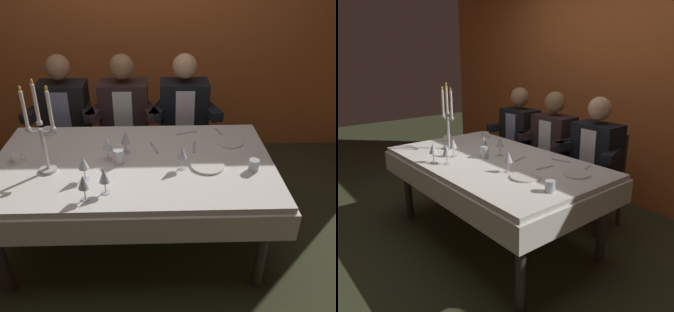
% 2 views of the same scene
% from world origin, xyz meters
% --- Properties ---
extents(ground_plane, '(12.00, 12.00, 0.00)m').
position_xyz_m(ground_plane, '(0.00, 0.00, 0.00)').
color(ground_plane, '#343922').
extents(back_wall, '(6.00, 0.12, 2.70)m').
position_xyz_m(back_wall, '(0.00, 1.66, 1.35)').
color(back_wall, '#CF662F').
rests_on(back_wall, ground_plane).
extents(dining_table, '(1.94, 1.14, 0.74)m').
position_xyz_m(dining_table, '(0.00, 0.00, 0.62)').
color(dining_table, white).
rests_on(dining_table, ground_plane).
extents(candelabra, '(0.19, 0.11, 0.62)m').
position_xyz_m(candelabra, '(-0.54, -0.11, 1.00)').
color(candelabra, silver).
rests_on(candelabra, dining_table).
extents(dinner_plate_0, '(0.22, 0.22, 0.01)m').
position_xyz_m(dinner_plate_0, '(0.50, -0.09, 0.75)').
color(dinner_plate_0, white).
rests_on(dinner_plate_0, dining_table).
extents(dinner_plate_1, '(0.21, 0.21, 0.01)m').
position_xyz_m(dinner_plate_1, '(0.70, 0.24, 0.75)').
color(dinner_plate_1, white).
rests_on(dinner_plate_1, dining_table).
extents(wine_glass_0, '(0.07, 0.07, 0.16)m').
position_xyz_m(wine_glass_0, '(0.33, -0.11, 0.86)').
color(wine_glass_0, silver).
rests_on(wine_glass_0, dining_table).
extents(wine_glass_1, '(0.07, 0.07, 0.16)m').
position_xyz_m(wine_glass_1, '(-0.14, -0.37, 0.85)').
color(wine_glass_1, silver).
rests_on(wine_glass_1, dining_table).
extents(wine_glass_2, '(0.07, 0.07, 0.16)m').
position_xyz_m(wine_glass_2, '(-0.25, -0.43, 0.86)').
color(wine_glass_2, silver).
rests_on(wine_glass_2, dining_table).
extents(wine_glass_3, '(0.07, 0.07, 0.16)m').
position_xyz_m(wine_glass_3, '(-0.05, 0.12, 0.85)').
color(wine_glass_3, silver).
rests_on(wine_glass_3, dining_table).
extents(wine_glass_4, '(0.07, 0.07, 0.16)m').
position_xyz_m(wine_glass_4, '(-0.28, -0.22, 0.85)').
color(wine_glass_4, silver).
rests_on(wine_glass_4, dining_table).
extents(wine_glass_5, '(0.07, 0.07, 0.16)m').
position_xyz_m(wine_glass_5, '(-0.17, 0.02, 0.85)').
color(wine_glass_5, silver).
rests_on(wine_glass_5, dining_table).
extents(water_tumbler_0, '(0.07, 0.07, 0.08)m').
position_xyz_m(water_tumbler_0, '(0.79, -0.14, 0.78)').
color(water_tumbler_0, silver).
rests_on(water_tumbler_0, dining_table).
extents(water_tumbler_1, '(0.07, 0.07, 0.10)m').
position_xyz_m(water_tumbler_1, '(-0.09, -0.03, 0.79)').
color(water_tumbler_1, silver).
rests_on(water_tumbler_1, dining_table).
extents(coffee_cup_0, '(0.13, 0.12, 0.06)m').
position_xyz_m(coffee_cup_0, '(-0.67, 0.41, 0.77)').
color(coffee_cup_0, white).
rests_on(coffee_cup_0, dining_table).
extents(coffee_cup_1, '(0.13, 0.12, 0.06)m').
position_xyz_m(coffee_cup_1, '(-0.78, 0.02, 0.77)').
color(coffee_cup_1, white).
rests_on(coffee_cup_1, dining_table).
extents(fork_0, '(0.17, 0.07, 0.01)m').
position_xyz_m(fork_0, '(0.40, 0.41, 0.74)').
color(fork_0, '#B7B7BC').
rests_on(fork_0, dining_table).
extents(fork_1, '(0.07, 0.17, 0.01)m').
position_xyz_m(fork_1, '(0.15, 0.17, 0.74)').
color(fork_1, '#B7B7BC').
rests_on(fork_1, dining_table).
extents(fork_2, '(0.07, 0.17, 0.01)m').
position_xyz_m(fork_2, '(0.66, 0.40, 0.74)').
color(fork_2, '#B7B7BC').
rests_on(fork_2, dining_table).
extents(fork_3, '(0.04, 0.17, 0.01)m').
position_xyz_m(fork_3, '(0.44, 0.18, 0.74)').
color(fork_3, '#B7B7BC').
rests_on(fork_3, dining_table).
extents(seated_diner_0, '(0.63, 0.48, 1.24)m').
position_xyz_m(seated_diner_0, '(-0.65, 0.89, 0.74)').
color(seated_diner_0, '#342C2A').
rests_on(seated_diner_0, ground_plane).
extents(seated_diner_1, '(0.63, 0.48, 1.24)m').
position_xyz_m(seated_diner_1, '(-0.12, 0.89, 0.74)').
color(seated_diner_1, '#342C2A').
rests_on(seated_diner_1, ground_plane).
extents(seated_diner_2, '(0.63, 0.48, 1.24)m').
position_xyz_m(seated_diner_2, '(0.41, 0.89, 0.74)').
color(seated_diner_2, '#342C2A').
rests_on(seated_diner_2, ground_plane).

